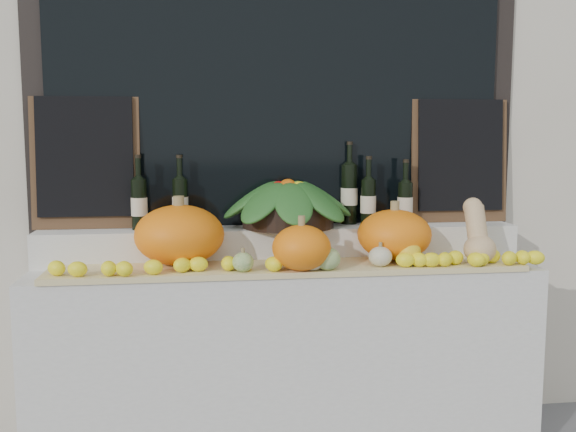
{
  "coord_description": "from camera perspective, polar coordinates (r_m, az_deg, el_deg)",
  "views": [
    {
      "loc": [
        -0.39,
        -1.37,
        1.48
      ],
      "look_at": [
        0.0,
        1.45,
        1.12
      ],
      "focal_mm": 40.0,
      "sensor_mm": 36.0,
      "label": 1
    }
  ],
  "objects": [
    {
      "name": "display_sill",
      "position": [
        3.1,
        -0.19,
        -12.38
      ],
      "size": [
        2.3,
        0.55,
        0.88
      ],
      "primitive_type": "cube",
      "color": "silver",
      "rests_on": "ground"
    },
    {
      "name": "rear_tier",
      "position": [
        3.12,
        -0.56,
        -2.41
      ],
      "size": [
        2.3,
        0.25,
        0.16
      ],
      "primitive_type": "cube",
      "color": "silver",
      "rests_on": "display_sill"
    },
    {
      "name": "straw_bedding",
      "position": [
        2.86,
        0.14,
        -4.65
      ],
      "size": [
        2.1,
        0.32,
        0.02
      ],
      "primitive_type": "cube",
      "color": "tan",
      "rests_on": "display_sill"
    },
    {
      "name": "pumpkin_left",
      "position": [
        2.89,
        -9.63,
        -1.67
      ],
      "size": [
        0.5,
        0.5,
        0.27
      ],
      "primitive_type": "ellipsoid",
      "rotation": [
        0.0,
        0.0,
        -0.31
      ],
      "color": "orange",
      "rests_on": "straw_bedding"
    },
    {
      "name": "pumpkin_right",
      "position": [
        3.01,
        9.43,
        -1.65
      ],
      "size": [
        0.34,
        0.34,
        0.23
      ],
      "primitive_type": "ellipsoid",
      "rotation": [
        0.0,
        0.0,
        0.0
      ],
      "color": "orange",
      "rests_on": "straw_bedding"
    },
    {
      "name": "pumpkin_center",
      "position": [
        2.74,
        1.21,
        -2.83
      ],
      "size": [
        0.33,
        0.33,
        0.2
      ],
      "primitive_type": "ellipsoid",
      "rotation": [
        0.0,
        0.0,
        0.38
      ],
      "color": "orange",
      "rests_on": "straw_bedding"
    },
    {
      "name": "butternut_squash",
      "position": [
        3.03,
        16.5,
        -1.67
      ],
      "size": [
        0.14,
        0.21,
        0.29
      ],
      "color": "tan",
      "rests_on": "straw_bedding"
    },
    {
      "name": "decorative_gourds",
      "position": [
        2.79,
        4.28,
        -3.62
      ],
      "size": [
        0.85,
        0.18,
        0.15
      ],
      "color": "#317021",
      "rests_on": "straw_bedding"
    },
    {
      "name": "lemon_heap",
      "position": [
        2.75,
        0.45,
        -4.21
      ],
      "size": [
        2.2,
        0.16,
        0.06
      ],
      "primitive_type": null,
      "color": "#FFF31A",
      "rests_on": "straw_bedding"
    },
    {
      "name": "produce_bowl",
      "position": [
        3.08,
        -0.01,
        1.16
      ],
      "size": [
        0.67,
        0.67,
        0.24
      ],
      "color": "black",
      "rests_on": "rear_tier"
    },
    {
      "name": "wine_bottle_far_left",
      "position": [
        3.08,
        -13.09,
        1.11
      ],
      "size": [
        0.08,
        0.08,
        0.35
      ],
      "color": "black",
      "rests_on": "rear_tier"
    },
    {
      "name": "wine_bottle_near_left",
      "position": [
        3.09,
        -9.56,
        1.2
      ],
      "size": [
        0.08,
        0.08,
        0.35
      ],
      "color": "black",
      "rests_on": "rear_tier"
    },
    {
      "name": "wine_bottle_tall",
      "position": [
        3.21,
        5.46,
        2.0
      ],
      "size": [
        0.08,
        0.08,
        0.41
      ],
      "color": "black",
      "rests_on": "rear_tier"
    },
    {
      "name": "wine_bottle_near_right",
      "position": [
        3.18,
        7.14,
        1.31
      ],
      "size": [
        0.08,
        0.08,
        0.34
      ],
      "color": "black",
      "rests_on": "rear_tier"
    },
    {
      "name": "wine_bottle_far_right",
      "position": [
        3.22,
        10.36,
        1.18
      ],
      "size": [
        0.08,
        0.08,
        0.32
      ],
      "color": "black",
      "rests_on": "rear_tier"
    },
    {
      "name": "chalkboard_left",
      "position": [
        3.16,
        -17.57,
        4.76
      ],
      "size": [
        0.5,
        0.07,
        0.62
      ],
      "rotation": [
        -0.07,
        0.0,
        0.0
      ],
      "color": "#4C331E",
      "rests_on": "rear_tier"
    },
    {
      "name": "chalkboard_right",
      "position": [
        3.38,
        15.03,
        4.98
      ],
      "size": [
        0.5,
        0.07,
        0.62
      ],
      "rotation": [
        -0.07,
        0.0,
        0.0
      ],
      "color": "#4C331E",
      "rests_on": "rear_tier"
    }
  ]
}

